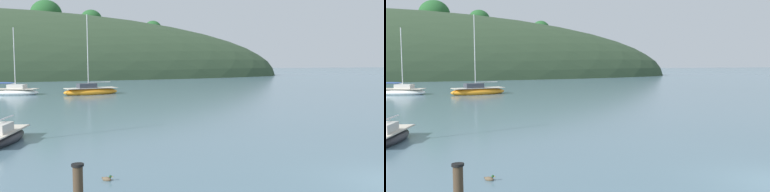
# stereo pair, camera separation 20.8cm
# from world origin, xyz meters

# --- Properties ---
(sailboat_red_portside) EXTENTS (6.82, 3.57, 9.60)m
(sailboat_red_portside) POSITION_xyz_m (-5.81, 39.29, 0.40)
(sailboat_red_portside) COLOR orange
(sailboat_red_portside) RESTS_ON ground
(sailboat_teal_outer) EXTENTS (2.71, 4.81, 6.34)m
(sailboat_teal_outer) POSITION_xyz_m (-12.86, 11.55, 0.30)
(sailboat_teal_outer) COLOR #232328
(sailboat_teal_outer) RESTS_ON ground
(sailboat_yellow_far) EXTENTS (6.27, 3.96, 8.05)m
(sailboat_yellow_far) POSITION_xyz_m (-14.42, 41.84, 0.37)
(sailboat_yellow_far) COLOR white
(sailboat_yellow_far) RESTS_ON ground
(duck_lone_left) EXTENTS (0.37, 0.37, 0.24)m
(duck_lone_left) POSITION_xyz_m (-8.92, 3.63, 0.05)
(duck_lone_left) COLOR brown
(duck_lone_left) RESTS_ON ground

